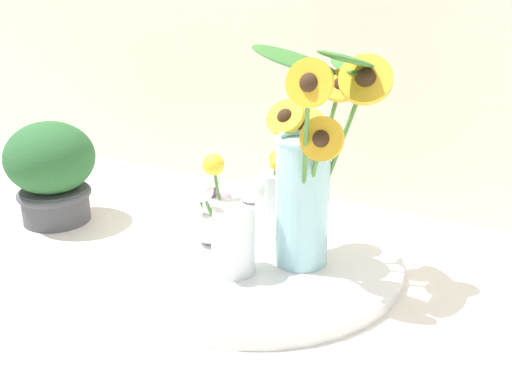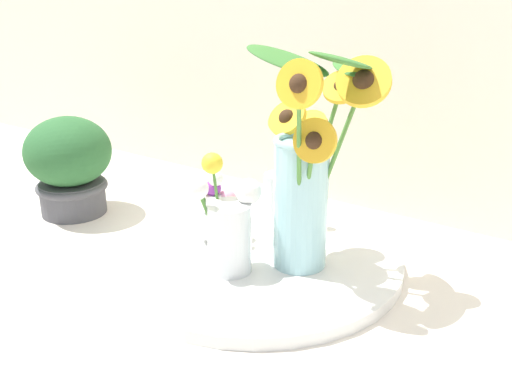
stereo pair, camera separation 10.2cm
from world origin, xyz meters
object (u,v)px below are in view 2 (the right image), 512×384
mason_jar_sunflowers (306,176)px  vase_small_center (230,225)px  vase_small_back (280,193)px  serving_tray (256,260)px  potted_plant (69,163)px  vase_bulb_right (215,214)px

mason_jar_sunflowers → vase_small_center: size_ratio=1.95×
mason_jar_sunflowers → vase_small_back: (-0.12, 0.11, -0.09)m
serving_tray → mason_jar_sunflowers: mason_jar_sunflowers is taller
serving_tray → vase_small_back: (-0.03, 0.13, 0.08)m
vase_small_back → potted_plant: (-0.44, -0.14, 0.02)m
mason_jar_sunflowers → vase_bulb_right: size_ratio=2.71×
mason_jar_sunflowers → potted_plant: 0.56m
serving_tray → mason_jar_sunflowers: bearing=7.4°
vase_small_center → vase_bulb_right: bearing=140.6°
serving_tray → vase_small_back: vase_small_back is taller
mason_jar_sunflowers → vase_small_back: mason_jar_sunflowers is taller
serving_tray → vase_bulb_right: vase_bulb_right is taller
serving_tray → vase_bulb_right: (-0.09, 0.00, 0.06)m
serving_tray → vase_small_center: size_ratio=2.65×
mason_jar_sunflowers → potted_plant: (-0.56, -0.03, -0.07)m
vase_small_back → vase_bulb_right: bearing=-118.6°
vase_small_center → potted_plant: bearing=173.8°
vase_bulb_right → vase_small_back: 0.14m
vase_small_back → potted_plant: size_ratio=0.71×
serving_tray → mason_jar_sunflowers: 0.19m
vase_bulb_right → vase_small_back: (0.07, 0.12, 0.02)m
serving_tray → potted_plant: size_ratio=2.44×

